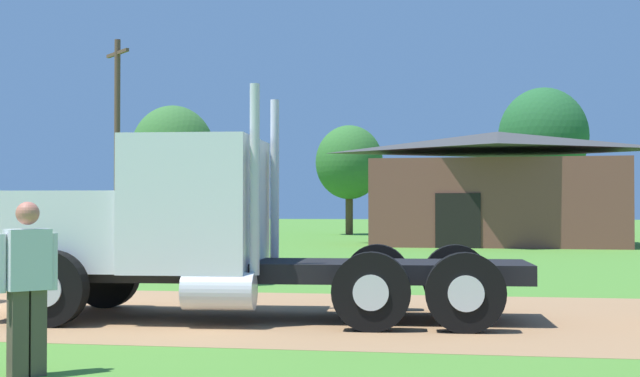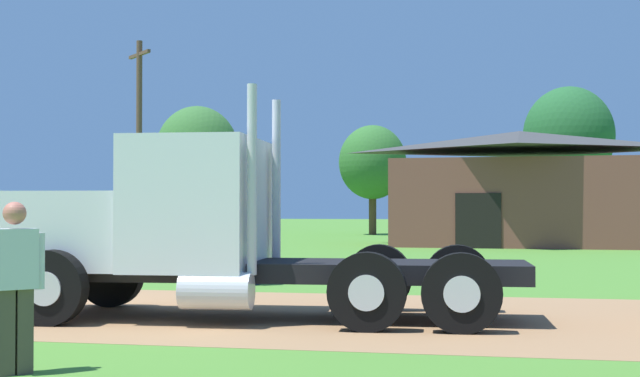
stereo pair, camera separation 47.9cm
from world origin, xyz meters
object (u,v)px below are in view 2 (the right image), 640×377
(visitor_far_side, at_px, (254,241))
(utility_pole_near, at_px, (139,136))
(truck_foreground_white, at_px, (188,232))
(shed_building, at_px, (520,190))
(visitor_by_barrel, at_px, (14,281))

(visitor_far_side, relative_size, utility_pole_near, 0.19)
(truck_foreground_white, height_order, utility_pole_near, utility_pole_near)
(visitor_far_side, bearing_deg, shed_building, 74.11)
(visitor_by_barrel, height_order, visitor_far_side, visitor_by_barrel)
(truck_foreground_white, relative_size, shed_building, 0.73)
(truck_foreground_white, bearing_deg, visitor_far_side, 95.39)
(visitor_by_barrel, xyz_separation_m, shed_building, (5.57, 31.16, 1.43))
(shed_building, bearing_deg, utility_pole_near, -171.55)
(visitor_far_side, relative_size, shed_building, 0.15)
(utility_pole_near, bearing_deg, truck_foreground_white, -65.43)
(shed_building, distance_m, utility_pole_near, 16.78)
(visitor_far_side, height_order, utility_pole_near, utility_pole_near)
(visitor_far_side, bearing_deg, utility_pole_near, 119.49)
(visitor_by_barrel, distance_m, shed_building, 31.68)
(visitor_by_barrel, relative_size, shed_building, 0.16)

